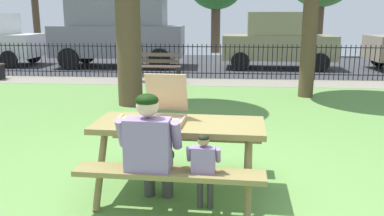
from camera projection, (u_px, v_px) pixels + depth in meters
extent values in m
cube|color=#659549|center=(204.00, 138.00, 6.28)|extent=(28.00, 12.07, 0.02)
cube|color=gray|center=(215.00, 82.00, 11.46)|extent=(28.00, 1.40, 0.01)
cube|color=#38383D|center=(218.00, 64.00, 15.63)|extent=(28.00, 7.20, 0.01)
cube|color=olive|center=(179.00, 125.00, 4.24)|extent=(1.83, 0.83, 0.06)
cube|color=olive|center=(169.00, 173.00, 3.73)|extent=(1.81, 0.36, 0.05)
cube|color=olive|center=(187.00, 136.00, 4.89)|extent=(1.81, 0.36, 0.05)
cylinder|color=olive|center=(100.00, 170.00, 4.02)|extent=(0.09, 0.44, 0.74)
cylinder|color=olive|center=(124.00, 145.00, 4.82)|extent=(0.09, 0.44, 0.74)
cylinder|color=olive|center=(248.00, 178.00, 3.84)|extent=(0.09, 0.44, 0.74)
cylinder|color=olive|center=(248.00, 150.00, 4.64)|extent=(0.09, 0.44, 0.74)
cube|color=tan|center=(162.00, 122.00, 4.21)|extent=(0.48, 0.48, 0.01)
cube|color=silver|center=(162.00, 122.00, 4.20)|extent=(0.44, 0.44, 0.00)
cube|color=tan|center=(158.00, 126.00, 3.99)|extent=(0.45, 0.04, 0.04)
cube|color=tan|center=(167.00, 115.00, 4.41)|extent=(0.45, 0.04, 0.04)
cube|color=tan|center=(142.00, 119.00, 4.23)|extent=(0.04, 0.45, 0.04)
cube|color=tan|center=(183.00, 121.00, 4.17)|extent=(0.04, 0.45, 0.04)
cube|color=tan|center=(167.00, 93.00, 4.37)|extent=(0.46, 0.18, 0.43)
cylinder|color=tan|center=(162.00, 121.00, 4.20)|extent=(0.39, 0.39, 0.01)
cylinder|color=#F7D26E|center=(162.00, 121.00, 4.20)|extent=(0.35, 0.35, 0.00)
pyramid|color=#F0D56F|center=(131.00, 117.00, 4.44)|extent=(0.22, 0.15, 0.01)
cube|color=tan|center=(121.00, 116.00, 4.44)|extent=(0.04, 0.16, 0.02)
cylinder|color=#3F3F3F|center=(149.00, 176.00, 4.22)|extent=(0.12, 0.12, 0.44)
cylinder|color=#3F3F3F|center=(144.00, 161.00, 3.96)|extent=(0.17, 0.43, 0.15)
cylinder|color=#3F3F3F|center=(168.00, 177.00, 4.20)|extent=(0.12, 0.12, 0.44)
cylinder|color=#3F3F3F|center=(163.00, 162.00, 3.94)|extent=(0.17, 0.43, 0.15)
cube|color=#8C72A5|center=(148.00, 146.00, 3.69)|extent=(0.43, 0.24, 0.52)
cylinder|color=#8C72A5|center=(122.00, 132.00, 3.75)|extent=(0.10, 0.21, 0.31)
cylinder|color=#8C72A5|center=(176.00, 135.00, 3.69)|extent=(0.10, 0.21, 0.31)
sphere|color=beige|center=(147.00, 105.00, 3.63)|extent=(0.21, 0.21, 0.21)
ellipsoid|color=black|center=(147.00, 100.00, 3.61)|extent=(0.21, 0.20, 0.12)
cylinder|color=#3C3C3C|center=(200.00, 187.00, 3.96)|extent=(0.06, 0.06, 0.44)
cylinder|color=#3C3C3C|center=(199.00, 169.00, 3.80)|extent=(0.09, 0.22, 0.08)
cylinder|color=#3C3C3C|center=(210.00, 187.00, 3.94)|extent=(0.06, 0.06, 0.44)
cylinder|color=#3C3C3C|center=(210.00, 169.00, 3.78)|extent=(0.09, 0.22, 0.08)
cube|color=#8C72A5|center=(203.00, 161.00, 3.66)|extent=(0.22, 0.12, 0.27)
cylinder|color=#8C72A5|center=(189.00, 154.00, 3.69)|extent=(0.05, 0.11, 0.16)
cylinder|color=#8C72A5|center=(218.00, 155.00, 3.65)|extent=(0.05, 0.11, 0.16)
sphere|color=tan|center=(203.00, 140.00, 3.62)|extent=(0.11, 0.11, 0.11)
ellipsoid|color=black|center=(203.00, 138.00, 3.61)|extent=(0.11, 0.10, 0.06)
cylinder|color=black|center=(216.00, 47.00, 11.92)|extent=(20.58, 0.03, 0.03)
cylinder|color=black|center=(216.00, 73.00, 12.10)|extent=(20.58, 0.03, 0.03)
cylinder|color=black|center=(3.00, 59.00, 12.58)|extent=(0.02, 0.02, 1.04)
cylinder|color=black|center=(7.00, 59.00, 12.57)|extent=(0.02, 0.02, 1.04)
cylinder|color=black|center=(11.00, 59.00, 12.56)|extent=(0.02, 0.02, 1.04)
cylinder|color=black|center=(15.00, 59.00, 12.55)|extent=(0.02, 0.02, 1.04)
cylinder|color=black|center=(20.00, 59.00, 12.53)|extent=(0.02, 0.02, 1.04)
cylinder|color=black|center=(24.00, 59.00, 12.52)|extent=(0.02, 0.02, 1.04)
cylinder|color=black|center=(28.00, 60.00, 12.51)|extent=(0.02, 0.02, 1.04)
cylinder|color=black|center=(33.00, 60.00, 12.50)|extent=(0.02, 0.02, 1.04)
cylinder|color=black|center=(37.00, 60.00, 12.49)|extent=(0.02, 0.02, 1.04)
cylinder|color=black|center=(41.00, 60.00, 12.48)|extent=(0.02, 0.02, 1.04)
cylinder|color=black|center=(45.00, 60.00, 12.46)|extent=(0.02, 0.02, 1.04)
cylinder|color=black|center=(50.00, 60.00, 12.45)|extent=(0.02, 0.02, 1.04)
cylinder|color=black|center=(54.00, 60.00, 12.44)|extent=(0.02, 0.02, 1.04)
cylinder|color=black|center=(58.00, 60.00, 12.43)|extent=(0.02, 0.02, 1.04)
cylinder|color=black|center=(63.00, 60.00, 12.42)|extent=(0.02, 0.02, 1.04)
cylinder|color=black|center=(67.00, 60.00, 12.41)|extent=(0.02, 0.02, 1.04)
cylinder|color=black|center=(72.00, 60.00, 12.39)|extent=(0.02, 0.02, 1.04)
cylinder|color=black|center=(76.00, 60.00, 12.38)|extent=(0.02, 0.02, 1.04)
cylinder|color=black|center=(80.00, 60.00, 12.37)|extent=(0.02, 0.02, 1.04)
cylinder|color=black|center=(85.00, 60.00, 12.36)|extent=(0.02, 0.02, 1.04)
cylinder|color=black|center=(89.00, 60.00, 12.35)|extent=(0.02, 0.02, 1.04)
cylinder|color=black|center=(93.00, 60.00, 12.34)|extent=(0.02, 0.02, 1.04)
cylinder|color=black|center=(98.00, 60.00, 12.32)|extent=(0.02, 0.02, 1.04)
cylinder|color=black|center=(102.00, 60.00, 12.31)|extent=(0.02, 0.02, 1.04)
cylinder|color=black|center=(107.00, 60.00, 12.30)|extent=(0.02, 0.02, 1.04)
cylinder|color=black|center=(111.00, 60.00, 12.29)|extent=(0.02, 0.02, 1.04)
cylinder|color=black|center=(116.00, 60.00, 12.28)|extent=(0.02, 0.02, 1.04)
cylinder|color=black|center=(120.00, 60.00, 12.26)|extent=(0.02, 0.02, 1.04)
cylinder|color=black|center=(125.00, 60.00, 12.25)|extent=(0.02, 0.02, 1.04)
cylinder|color=black|center=(129.00, 60.00, 12.24)|extent=(0.02, 0.02, 1.04)
cylinder|color=black|center=(134.00, 61.00, 12.23)|extent=(0.02, 0.02, 1.04)
cylinder|color=black|center=(138.00, 61.00, 12.22)|extent=(0.02, 0.02, 1.04)
cylinder|color=black|center=(143.00, 61.00, 12.21)|extent=(0.02, 0.02, 1.04)
cylinder|color=black|center=(147.00, 61.00, 12.19)|extent=(0.02, 0.02, 1.04)
cylinder|color=black|center=(152.00, 61.00, 12.18)|extent=(0.02, 0.02, 1.04)
cylinder|color=black|center=(156.00, 61.00, 12.17)|extent=(0.02, 0.02, 1.04)
cylinder|color=black|center=(161.00, 61.00, 12.16)|extent=(0.02, 0.02, 1.04)
cylinder|color=black|center=(165.00, 61.00, 12.15)|extent=(0.02, 0.02, 1.04)
cylinder|color=black|center=(170.00, 61.00, 12.14)|extent=(0.02, 0.02, 1.04)
cylinder|color=black|center=(174.00, 61.00, 12.12)|extent=(0.02, 0.02, 1.04)
cylinder|color=black|center=(179.00, 61.00, 12.11)|extent=(0.02, 0.02, 1.04)
cylinder|color=black|center=(183.00, 61.00, 12.10)|extent=(0.02, 0.02, 1.04)
cylinder|color=black|center=(188.00, 61.00, 12.09)|extent=(0.02, 0.02, 1.04)
cylinder|color=black|center=(193.00, 61.00, 12.08)|extent=(0.02, 0.02, 1.04)
cylinder|color=black|center=(197.00, 61.00, 12.07)|extent=(0.02, 0.02, 1.04)
cylinder|color=black|center=(202.00, 61.00, 12.05)|extent=(0.02, 0.02, 1.04)
cylinder|color=black|center=(206.00, 61.00, 12.04)|extent=(0.02, 0.02, 1.04)
cylinder|color=black|center=(211.00, 61.00, 12.03)|extent=(0.02, 0.02, 1.04)
cylinder|color=black|center=(216.00, 61.00, 12.02)|extent=(0.02, 0.02, 1.04)
cylinder|color=black|center=(220.00, 61.00, 12.01)|extent=(0.02, 0.02, 1.04)
cylinder|color=black|center=(225.00, 61.00, 11.99)|extent=(0.02, 0.02, 1.04)
cylinder|color=black|center=(230.00, 61.00, 11.98)|extent=(0.02, 0.02, 1.04)
cylinder|color=black|center=(234.00, 62.00, 11.97)|extent=(0.02, 0.02, 1.04)
cylinder|color=black|center=(239.00, 62.00, 11.96)|extent=(0.02, 0.02, 1.04)
cylinder|color=black|center=(244.00, 62.00, 11.95)|extent=(0.02, 0.02, 1.04)
cylinder|color=black|center=(249.00, 62.00, 11.94)|extent=(0.02, 0.02, 1.04)
cylinder|color=black|center=(253.00, 62.00, 11.92)|extent=(0.02, 0.02, 1.04)
cylinder|color=black|center=(258.00, 62.00, 11.91)|extent=(0.02, 0.02, 1.04)
cylinder|color=black|center=(263.00, 62.00, 11.90)|extent=(0.02, 0.02, 1.04)
cylinder|color=black|center=(267.00, 62.00, 11.89)|extent=(0.02, 0.02, 1.04)
cylinder|color=black|center=(272.00, 62.00, 11.88)|extent=(0.02, 0.02, 1.04)
cylinder|color=black|center=(277.00, 62.00, 11.87)|extent=(0.02, 0.02, 1.04)
cylinder|color=black|center=(282.00, 62.00, 11.85)|extent=(0.02, 0.02, 1.04)
cylinder|color=black|center=(287.00, 62.00, 11.84)|extent=(0.02, 0.02, 1.04)
cylinder|color=black|center=(291.00, 62.00, 11.83)|extent=(0.02, 0.02, 1.04)
cylinder|color=black|center=(296.00, 62.00, 11.82)|extent=(0.02, 0.02, 1.04)
cylinder|color=black|center=(301.00, 62.00, 11.81)|extent=(0.02, 0.02, 1.04)
cylinder|color=black|center=(306.00, 62.00, 11.80)|extent=(0.02, 0.02, 1.04)
cylinder|color=black|center=(311.00, 62.00, 11.78)|extent=(0.02, 0.02, 1.04)
cylinder|color=black|center=(315.00, 62.00, 11.77)|extent=(0.02, 0.02, 1.04)
cylinder|color=black|center=(320.00, 62.00, 11.76)|extent=(0.02, 0.02, 1.04)
cylinder|color=black|center=(325.00, 62.00, 11.75)|extent=(0.02, 0.02, 1.04)
cylinder|color=black|center=(330.00, 62.00, 11.74)|extent=(0.02, 0.02, 1.04)
cylinder|color=black|center=(335.00, 63.00, 11.72)|extent=(0.02, 0.02, 1.04)
cylinder|color=black|center=(340.00, 63.00, 11.71)|extent=(0.02, 0.02, 1.04)
cylinder|color=black|center=(345.00, 63.00, 11.70)|extent=(0.02, 0.02, 1.04)
cylinder|color=black|center=(350.00, 63.00, 11.69)|extent=(0.02, 0.02, 1.04)
cylinder|color=black|center=(354.00, 63.00, 11.68)|extent=(0.02, 0.02, 1.04)
cylinder|color=black|center=(359.00, 63.00, 11.67)|extent=(0.02, 0.02, 1.04)
cylinder|color=black|center=(364.00, 63.00, 11.65)|extent=(0.02, 0.02, 1.04)
cylinder|color=black|center=(369.00, 63.00, 11.64)|extent=(0.02, 0.02, 1.04)
cylinder|color=black|center=(374.00, 63.00, 11.63)|extent=(0.02, 0.02, 1.04)
cylinder|color=black|center=(379.00, 63.00, 11.62)|extent=(0.02, 0.02, 1.04)
cylinder|color=black|center=(384.00, 63.00, 11.61)|extent=(0.02, 0.02, 1.04)
cube|color=black|center=(1.00, 72.00, 11.88)|extent=(0.08, 0.44, 0.44)
cube|color=brown|center=(154.00, 66.00, 11.57)|extent=(1.60, 0.19, 0.04)
cube|color=brown|center=(153.00, 66.00, 11.44)|extent=(1.60, 0.19, 0.04)
cube|color=brown|center=(152.00, 67.00, 11.30)|extent=(1.60, 0.19, 0.04)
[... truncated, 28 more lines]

